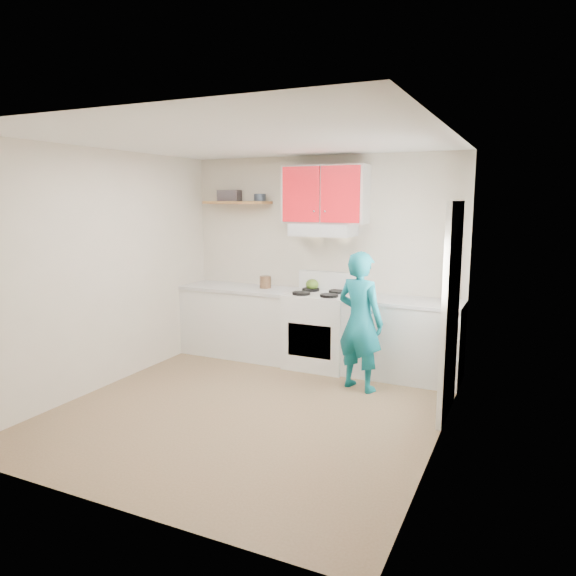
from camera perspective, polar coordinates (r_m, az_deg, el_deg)
The scene contains 21 objects.
floor at distance 5.43m, azimuth -3.99°, elevation -12.84°, with size 3.80×3.80×0.00m, color brown.
ceiling at distance 5.05m, azimuth -4.34°, elevation 15.60°, with size 3.60×3.80×0.04m, color white.
back_wall at distance 6.79m, azimuth 3.67°, elevation 3.05°, with size 3.60×0.04×2.60m, color beige.
front_wall at distance 3.57m, azimuth -19.18°, elevation -3.36°, with size 3.60×0.04×2.60m, color beige.
left_wall at distance 6.15m, azimuth -18.98°, elevation 1.88°, with size 0.04×3.80×2.60m, color beige.
right_wall at distance 4.50m, azimuth 16.32°, elevation -0.64°, with size 0.04×3.80×2.60m, color beige.
door at distance 5.23m, azimuth 17.09°, elevation -2.35°, with size 0.05×0.85×2.05m, color white.
door_glass at distance 5.17m, azimuth 17.03°, elevation 2.29°, with size 0.01×0.55×0.95m, color white.
counter_left at distance 7.11m, azimuth -5.13°, elevation -3.62°, with size 1.52×0.60×0.90m, color silver.
counter_right at distance 6.33m, azimuth 12.28°, elevation -5.45°, with size 1.32×0.60×0.90m, color silver.
stove at distance 6.60m, azimuth 3.38°, elevation -4.54°, with size 0.76×0.65×0.92m, color white.
range_hood at distance 6.51m, azimuth 3.83°, elevation 6.26°, with size 0.76×0.44×0.15m, color silver.
upper_cabinets at distance 6.55m, azimuth 4.04°, elevation 10.00°, with size 1.02×0.33×0.70m, color red.
shelf at distance 7.11m, azimuth -5.49°, elevation 9.14°, with size 0.90×0.30×0.04m, color brown.
books at distance 7.18m, azimuth -6.30°, elevation 9.84°, with size 0.28×0.20×0.15m, color #3A3337.
tin at distance 6.96m, azimuth -3.04°, elevation 9.69°, with size 0.15×0.15×0.09m, color #333D4C.
kettle at distance 6.75m, azimuth 2.61°, elevation 0.37°, with size 0.17×0.17×0.14m, color #4B6D1E.
crock at distance 6.89m, azimuth -2.45°, elevation 0.55°, with size 0.15×0.15×0.18m, color #523824.
cutting_board at distance 6.17m, azimuth 11.58°, elevation -1.45°, with size 0.32×0.24×0.02m, color olive.
silicone_mat at distance 6.24m, azimuth 14.37°, elevation -1.50°, with size 0.29×0.24×0.01m, color red.
person at distance 5.79m, azimuth 7.75°, elevation -3.56°, with size 0.56×0.36×1.52m, color #0C626F.
Camera 1 is at (2.45, -4.38, 2.06)m, focal length 33.08 mm.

